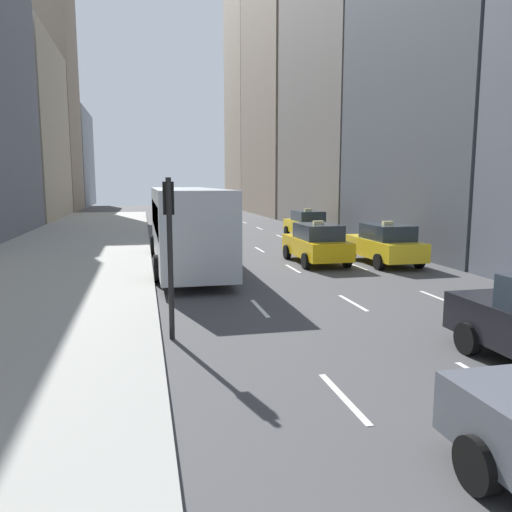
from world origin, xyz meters
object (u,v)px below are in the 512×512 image
(taxi_third, at_px, (316,243))
(city_bus, at_px, (185,224))
(taxi_lead, at_px, (385,244))
(traffic_light_pole, at_px, (169,232))
(taxi_second, at_px, (307,224))

(taxi_third, xyz_separation_m, city_bus, (-5.61, 0.39, 0.91))
(taxi_lead, relative_size, traffic_light_pole, 1.22)
(city_bus, bearing_deg, taxi_third, -3.96)
(taxi_second, height_order, taxi_third, same)
(taxi_lead, bearing_deg, taxi_third, 163.24)
(taxi_second, relative_size, taxi_third, 1.00)
(taxi_third, height_order, city_bus, city_bus)
(taxi_third, height_order, traffic_light_pole, traffic_light_pole)
(taxi_lead, distance_m, city_bus, 8.55)
(taxi_third, bearing_deg, taxi_second, 73.85)
(taxi_second, xyz_separation_m, taxi_third, (-2.80, -9.67, 0.00))
(taxi_third, bearing_deg, traffic_light_pole, -125.96)
(taxi_lead, xyz_separation_m, city_bus, (-8.41, 1.23, 0.91))
(taxi_lead, xyz_separation_m, traffic_light_pole, (-9.55, -8.46, 1.53))
(taxi_lead, distance_m, taxi_second, 10.51)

